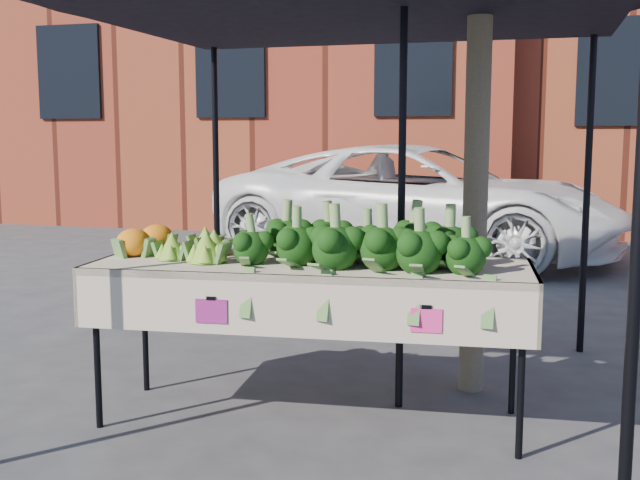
% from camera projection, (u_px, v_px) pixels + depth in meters
% --- Properties ---
extents(ground, '(90.00, 90.00, 0.00)m').
position_uv_depth(ground, '(279.00, 420.00, 4.35)').
color(ground, '#313134').
extents(table, '(2.46, 1.00, 0.90)m').
position_uv_depth(table, '(310.00, 342.00, 4.28)').
color(table, beige).
rests_on(table, ground).
extents(canopy, '(3.16, 3.16, 2.74)m').
position_uv_depth(canopy, '(346.00, 174.00, 4.55)').
color(canopy, black).
rests_on(canopy, ground).
extents(broccoli_heap, '(1.40, 0.60, 0.30)m').
position_uv_depth(broccoli_heap, '(360.00, 237.00, 4.15)').
color(broccoli_heap, black).
rests_on(broccoli_heap, table).
extents(romanesco_cluster, '(0.46, 0.60, 0.23)m').
position_uv_depth(romanesco_cluster, '(201.00, 237.00, 4.42)').
color(romanesco_cluster, '#9CBF3C').
rests_on(romanesco_cluster, table).
extents(cauliflower_pair, '(0.26, 0.46, 0.20)m').
position_uv_depth(cauliflower_pair, '(145.00, 236.00, 4.55)').
color(cauliflower_pair, orange).
rests_on(cauliflower_pair, table).
extents(vehicle, '(1.92, 2.70, 5.34)m').
position_uv_depth(vehicle, '(422.00, 52.00, 9.90)').
color(vehicle, white).
rests_on(vehicle, ground).
extents(street_tree, '(2.23, 2.23, 4.38)m').
position_uv_depth(street_tree, '(480.00, 34.00, 4.59)').
color(street_tree, '#1E4C14').
rests_on(street_tree, ground).
extents(building_left, '(12.00, 8.00, 9.00)m').
position_uv_depth(building_left, '(235.00, 0.00, 16.53)').
color(building_left, maroon).
rests_on(building_left, ground).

